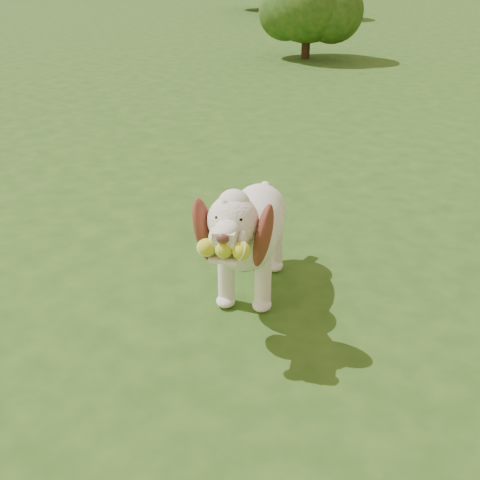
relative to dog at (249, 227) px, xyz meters
The scene contains 3 objects.
ground 0.81m from the dog, 38.75° to the left, with size 80.00×80.00×0.00m, color #264B15.
dog is the anchor object (origin of this frame).
shrub_a 7.40m from the dog, 118.17° to the left, with size 1.34×1.34×1.39m.
Camera 1 is at (1.14, -2.82, 1.82)m, focal length 45.00 mm.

